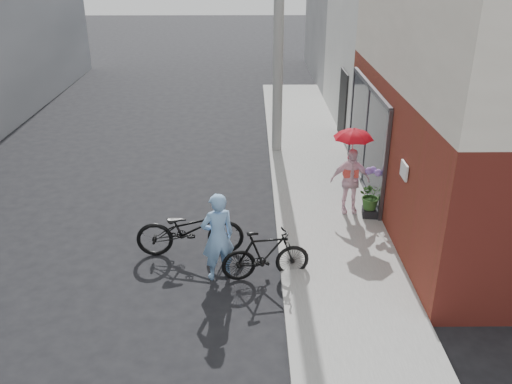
{
  "coord_description": "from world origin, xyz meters",
  "views": [
    {
      "loc": [
        0.33,
        -8.98,
        5.62
      ],
      "look_at": [
        0.44,
        0.85,
        1.1
      ],
      "focal_mm": 38.0,
      "sensor_mm": 36.0,
      "label": 1
    }
  ],
  "objects_px": {
    "bike_left": "(190,229)",
    "bike_right": "(266,255)",
    "officer": "(218,237)",
    "kimono_woman": "(350,181)",
    "utility_pole": "(279,31)",
    "planter": "(370,212)"
  },
  "relations": [
    {
      "from": "bike_right",
      "to": "kimono_woman",
      "type": "height_order",
      "value": "kimono_woman"
    },
    {
      "from": "utility_pole",
      "to": "kimono_woman",
      "type": "xyz_separation_m",
      "value": [
        1.42,
        -4.07,
        -2.63
      ]
    },
    {
      "from": "utility_pole",
      "to": "officer",
      "type": "xyz_separation_m",
      "value": [
        -1.36,
        -6.51,
        -2.65
      ]
    },
    {
      "from": "utility_pole",
      "to": "bike_right",
      "type": "bearing_deg",
      "value": -94.36
    },
    {
      "from": "bike_left",
      "to": "officer",
      "type": "bearing_deg",
      "value": -147.96
    },
    {
      "from": "utility_pole",
      "to": "bike_right",
      "type": "relative_size",
      "value": 4.32
    },
    {
      "from": "utility_pole",
      "to": "kimono_woman",
      "type": "distance_m",
      "value": 5.05
    },
    {
      "from": "bike_right",
      "to": "planter",
      "type": "height_order",
      "value": "bike_right"
    },
    {
      "from": "bike_left",
      "to": "utility_pole",
      "type": "bearing_deg",
      "value": -22.61
    },
    {
      "from": "utility_pole",
      "to": "bike_right",
      "type": "height_order",
      "value": "utility_pole"
    },
    {
      "from": "bike_left",
      "to": "bike_right",
      "type": "relative_size",
      "value": 1.29
    },
    {
      "from": "utility_pole",
      "to": "kimono_woman",
      "type": "relative_size",
      "value": 4.69
    },
    {
      "from": "utility_pole",
      "to": "bike_right",
      "type": "xyz_separation_m",
      "value": [
        -0.5,
        -6.55,
        -3.01
      ]
    },
    {
      "from": "bike_left",
      "to": "kimono_woman",
      "type": "xyz_separation_m",
      "value": [
        3.38,
        1.61,
        0.32
      ]
    },
    {
      "from": "bike_right",
      "to": "planter",
      "type": "xyz_separation_m",
      "value": [
        2.37,
        2.24,
        -0.28
      ]
    },
    {
      "from": "officer",
      "to": "planter",
      "type": "height_order",
      "value": "officer"
    },
    {
      "from": "officer",
      "to": "kimono_woman",
      "type": "bearing_deg",
      "value": -160.61
    },
    {
      "from": "officer",
      "to": "utility_pole",
      "type": "bearing_deg",
      "value": -123.7
    },
    {
      "from": "utility_pole",
      "to": "bike_left",
      "type": "height_order",
      "value": "utility_pole"
    },
    {
      "from": "officer",
      "to": "bike_left",
      "type": "distance_m",
      "value": 1.06
    },
    {
      "from": "bike_left",
      "to": "planter",
      "type": "xyz_separation_m",
      "value": [
        3.83,
        1.37,
        -0.34
      ]
    },
    {
      "from": "officer",
      "to": "planter",
      "type": "bearing_deg",
      "value": -167.7
    }
  ]
}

